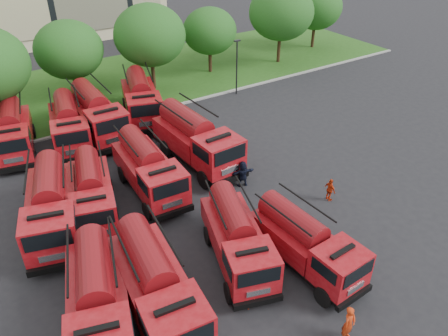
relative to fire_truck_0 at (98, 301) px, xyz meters
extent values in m
plane|color=black|center=(7.84, 1.22, -1.66)|extent=(140.00, 140.00, 0.00)
cube|color=#1E4813|center=(7.84, 27.22, -1.60)|extent=(70.00, 16.00, 0.12)
cube|color=gray|center=(7.84, 19.12, -1.59)|extent=(70.00, 0.30, 0.14)
cylinder|color=#382314|center=(6.84, 25.22, -0.44)|extent=(0.36, 0.36, 2.45)
ellipsoid|color=#1D4E16|center=(6.84, 25.22, 3.03)|extent=(5.88, 5.88, 5.00)
cylinder|color=#382314|center=(13.84, 23.72, -0.30)|extent=(0.36, 0.36, 2.73)
ellipsoid|color=#1D4E16|center=(13.84, 23.72, 3.57)|extent=(6.55, 6.55, 5.57)
cylinder|color=#382314|center=(20.84, 24.72, -0.52)|extent=(0.36, 0.36, 2.27)
ellipsoid|color=#1D4E16|center=(20.84, 24.72, 2.69)|extent=(5.46, 5.46, 4.64)
cylinder|color=#382314|center=(28.84, 23.22, -0.23)|extent=(0.36, 0.36, 2.87)
ellipsoid|color=#1D4E16|center=(28.84, 23.22, 3.83)|extent=(6.89, 6.89, 5.85)
cylinder|color=#382314|center=(35.84, 25.22, -0.40)|extent=(0.36, 0.36, 2.52)
ellipsoid|color=#1D4E16|center=(35.84, 25.22, 3.16)|extent=(6.05, 6.05, 5.14)
cylinder|color=black|center=(19.84, 18.42, 0.84)|extent=(0.14, 0.14, 5.00)
cube|color=black|center=(19.84, 18.42, 3.39)|extent=(0.60, 0.25, 0.12)
cube|color=black|center=(0.00, 0.01, -1.00)|extent=(4.21, 7.45, 0.30)
cube|color=maroon|center=(0.31, 1.08, -0.19)|extent=(3.68, 5.16, 1.31)
cylinder|color=#650B10|center=(0.31, 1.08, 0.88)|extent=(2.64, 4.50, 1.52)
cylinder|color=black|center=(-0.60, 2.08, -1.10)|extent=(0.65, 1.17, 1.11)
cylinder|color=black|center=(1.63, 1.43, -1.10)|extent=(0.65, 1.17, 1.11)
cube|color=black|center=(2.42, -0.56, -0.99)|extent=(3.15, 7.42, 0.31)
cube|color=maroon|center=(2.15, -3.01, 0.16)|extent=(2.75, 2.53, 2.01)
cube|color=maroon|center=(2.55, 0.57, -0.17)|extent=(3.03, 4.98, 1.34)
cylinder|color=#650B10|center=(2.55, 0.57, 0.92)|extent=(2.01, 4.46, 1.54)
cylinder|color=black|center=(1.45, 1.42, -1.09)|extent=(0.48, 1.16, 1.13)
cylinder|color=black|center=(3.80, 1.15, -1.09)|extent=(0.48, 1.16, 1.13)
cube|color=black|center=(7.25, 0.17, -1.05)|extent=(4.07, 6.93, 0.28)
cube|color=black|center=(6.23, -3.01, -1.10)|extent=(2.31, 0.94, 0.33)
cube|color=maroon|center=(6.56, -1.98, 0.01)|extent=(2.83, 2.67, 1.83)
cube|color=black|center=(6.24, -2.98, 0.43)|extent=(1.89, 0.65, 0.80)
cube|color=maroon|center=(7.57, 1.16, -0.30)|extent=(3.52, 4.82, 1.22)
cylinder|color=#650B10|center=(7.57, 1.16, 0.70)|extent=(2.55, 4.19, 1.41)
cylinder|color=black|center=(5.48, -1.83, -1.14)|extent=(0.63, 1.09, 1.03)
cylinder|color=black|center=(7.53, -2.49, -1.14)|extent=(0.63, 1.09, 1.03)
cylinder|color=black|center=(6.74, 2.11, -1.14)|extent=(0.63, 1.09, 1.03)
cylinder|color=black|center=(8.80, 1.45, -1.14)|extent=(0.63, 1.09, 1.03)
cube|color=black|center=(9.93, -1.95, -1.06)|extent=(2.39, 6.50, 0.27)
cube|color=black|center=(10.07, -5.20, -1.11)|extent=(2.30, 0.33, 0.32)
cube|color=maroon|center=(10.02, -4.15, -0.03)|extent=(2.33, 2.11, 1.79)
cube|color=black|center=(10.07, -5.18, 0.38)|extent=(1.92, 0.13, 0.78)
cube|color=maroon|center=(9.88, -0.95, -0.33)|extent=(2.43, 4.31, 1.19)
cylinder|color=#650B10|center=(9.88, -0.95, 0.64)|extent=(1.54, 3.90, 1.37)
cylinder|color=black|center=(8.98, -4.38, -1.16)|extent=(0.36, 1.02, 1.01)
cylinder|color=black|center=(11.08, -4.29, -1.16)|extent=(0.36, 1.02, 1.01)
cylinder|color=black|center=(8.80, -0.35, -1.16)|extent=(0.36, 1.02, 1.01)
cylinder|color=black|center=(10.91, -0.26, -1.16)|extent=(0.36, 1.02, 1.01)
cube|color=black|center=(0.13, 7.71, -0.98)|extent=(4.31, 7.75, 0.32)
cube|color=black|center=(-0.87, 4.11, -1.03)|extent=(2.61, 0.96, 0.37)
cube|color=maroon|center=(-0.54, 5.28, 0.21)|extent=(3.11, 2.92, 2.05)
cube|color=black|center=(-0.86, 4.14, 0.68)|extent=(2.14, 0.64, 0.90)
cube|color=maroon|center=(0.45, 8.83, -0.13)|extent=(3.79, 5.36, 1.37)
cylinder|color=#650B10|center=(0.45, 8.83, 0.99)|extent=(2.71, 4.69, 1.58)
cylinder|color=black|center=(-1.77, 5.40, -1.08)|extent=(0.67, 1.22, 1.16)
cylinder|color=black|center=(0.57, 4.75, -1.08)|extent=(0.67, 1.22, 1.16)
cylinder|color=black|center=(-0.52, 9.86, -1.08)|extent=(0.67, 1.22, 1.16)
cylinder|color=black|center=(1.81, 9.21, -1.08)|extent=(0.67, 1.22, 1.16)
cube|color=black|center=(2.45, 8.00, -1.05)|extent=(3.81, 6.96, 0.28)
cube|color=black|center=(1.58, 4.76, -1.09)|extent=(2.35, 0.84, 0.33)
cube|color=maroon|center=(1.87, 5.81, 0.02)|extent=(2.78, 2.61, 1.84)
cube|color=black|center=(1.59, 4.78, 0.44)|extent=(1.93, 0.56, 0.80)
cube|color=maroon|center=(2.72, 9.01, -0.29)|extent=(3.36, 4.80, 1.23)
cylinder|color=#650B10|center=(2.72, 9.01, 0.72)|extent=(2.40, 4.20, 1.42)
cylinder|color=black|center=(0.77, 5.91, -1.14)|extent=(0.59, 1.09, 1.04)
cylinder|color=black|center=(2.87, 5.34, -1.14)|extent=(0.59, 1.09, 1.04)
cylinder|color=black|center=(1.84, 9.93, -1.14)|extent=(0.59, 1.09, 1.04)
cylinder|color=black|center=(3.94, 9.37, -1.14)|extent=(0.59, 1.09, 1.04)
cube|color=black|center=(6.22, 8.38, -1.00)|extent=(2.77, 7.26, 0.31)
cube|color=black|center=(6.00, 4.77, -1.05)|extent=(2.56, 0.41, 0.36)
cube|color=maroon|center=(6.08, 5.94, 0.15)|extent=(2.63, 2.39, 1.99)
cube|color=black|center=(6.01, 4.80, 0.60)|extent=(2.14, 0.18, 0.87)
cube|color=maroon|center=(6.29, 9.50, -0.18)|extent=(2.77, 4.83, 1.32)
cylinder|color=#650B10|center=(6.29, 9.50, 0.90)|extent=(1.78, 4.36, 1.53)
cylinder|color=black|center=(4.89, 5.81, -1.10)|extent=(0.42, 1.14, 1.12)
cylinder|color=black|center=(7.23, 5.67, -1.10)|extent=(0.42, 1.14, 1.12)
cylinder|color=black|center=(5.17, 10.28, -1.10)|extent=(0.42, 1.14, 1.12)
cylinder|color=black|center=(7.50, 10.14, -1.10)|extent=(0.42, 1.14, 1.12)
cube|color=black|center=(10.46, 9.74, -0.93)|extent=(2.93, 7.94, 0.34)
cube|color=black|center=(10.64, 5.78, -0.99)|extent=(2.81, 0.41, 0.39)
cube|color=maroon|center=(10.58, 7.06, 0.33)|extent=(2.85, 2.58, 2.18)
cube|color=black|center=(10.64, 5.81, 0.83)|extent=(2.35, 0.16, 0.95)
cube|color=maroon|center=(10.40, 10.97, -0.04)|extent=(2.97, 5.27, 1.45)
cylinder|color=#650B10|center=(10.40, 10.97, 1.15)|extent=(1.89, 4.77, 1.68)
cylinder|color=black|center=(9.31, 6.78, -1.04)|extent=(0.45, 1.25, 1.23)
cylinder|color=black|center=(11.88, 6.90, -1.04)|extent=(0.45, 1.25, 1.23)
cylinder|color=black|center=(9.08, 11.70, -1.04)|extent=(0.45, 1.25, 1.23)
cylinder|color=black|center=(11.65, 11.81, -1.04)|extent=(0.45, 1.25, 1.23)
cube|color=black|center=(0.15, 18.34, -1.00)|extent=(3.68, 7.40, 0.30)
cube|color=black|center=(-0.56, 14.82, -1.05)|extent=(2.53, 0.75, 0.35)
cube|color=maroon|center=(-0.33, 15.96, 0.14)|extent=(2.87, 2.67, 1.97)
cube|color=black|center=(-0.55, 14.85, 0.59)|extent=(2.09, 0.47, 0.86)
cube|color=maroon|center=(0.37, 19.43, -0.19)|extent=(3.35, 5.05, 1.32)
cylinder|color=#650B10|center=(0.37, 19.43, 0.88)|extent=(2.33, 4.47, 1.52)
cylinder|color=black|center=(0.77, 15.53, -1.10)|extent=(0.57, 1.16, 1.11)
cylinder|color=black|center=(-0.63, 20.36, -1.10)|extent=(0.57, 1.16, 1.11)
cylinder|color=black|center=(1.65, 19.90, -1.10)|extent=(0.57, 1.16, 1.11)
cube|color=black|center=(3.90, 17.25, -1.00)|extent=(3.71, 7.43, 0.30)
cube|color=black|center=(3.18, 13.72, -1.05)|extent=(2.54, 0.76, 0.36)
cube|color=maroon|center=(3.41, 14.86, 0.14)|extent=(2.88, 2.68, 1.98)
cube|color=black|center=(3.18, 13.75, 0.60)|extent=(2.10, 0.48, 0.86)
cube|color=maroon|center=(4.12, 18.34, -0.19)|extent=(3.37, 5.07, 1.32)
cylinder|color=#650B10|center=(4.12, 18.34, 0.89)|extent=(2.34, 4.48, 1.52)
cylinder|color=black|center=(2.23, 14.90, -1.10)|extent=(0.57, 1.16, 1.12)
cylinder|color=black|center=(4.51, 14.43, -1.10)|extent=(0.57, 1.16, 1.12)
cylinder|color=black|center=(3.12, 19.27, -1.10)|extent=(0.57, 1.16, 1.12)
cylinder|color=black|center=(5.41, 18.81, -1.10)|extent=(0.57, 1.16, 1.12)
cube|color=black|center=(6.14, 17.52, -0.94)|extent=(2.70, 7.77, 0.33)
cube|color=black|center=(6.05, 13.61, -1.00)|extent=(2.76, 0.33, 0.39)
cube|color=maroon|center=(6.08, 14.88, 0.30)|extent=(2.75, 2.48, 2.15)
cube|color=black|center=(6.05, 13.64, 0.79)|extent=(2.32, 0.10, 0.94)
cube|color=maroon|center=(6.16, 18.74, -0.06)|extent=(2.81, 5.13, 1.43)
cylinder|color=#650B10|center=(6.16, 18.74, 1.11)|extent=(1.75, 4.67, 1.65)
cylinder|color=black|center=(4.81, 14.68, -1.05)|extent=(0.41, 1.22, 1.21)
cylinder|color=black|center=(7.34, 14.63, -1.05)|extent=(0.41, 1.22, 1.21)
cylinder|color=black|center=(4.91, 19.54, -1.05)|extent=(0.41, 1.22, 1.21)
cylinder|color=black|center=(7.45, 19.48, -1.05)|extent=(0.41, 1.22, 1.21)
cube|color=black|center=(10.23, 18.40, -0.96)|extent=(4.60, 7.93, 0.32)
cube|color=black|center=(9.09, 14.75, -1.01)|extent=(2.65, 1.06, 0.38)
cube|color=maroon|center=(9.46, 15.93, 0.25)|extent=(3.22, 3.05, 2.10)
cube|color=black|center=(9.10, 14.78, 0.74)|extent=(2.18, 0.72, 0.92)
cube|color=maroon|center=(10.58, 19.53, -0.10)|extent=(3.99, 5.51, 1.40)
cylinder|color=#650B10|center=(10.58, 19.53, 1.05)|extent=(2.89, 4.80, 1.62)
cylinder|color=black|center=(8.21, 16.09, -1.07)|extent=(0.71, 1.24, 1.18)
cylinder|color=black|center=(10.58, 15.36, -1.07)|extent=(0.71, 1.24, 1.18)
cylinder|color=black|center=(9.62, 20.62, -1.07)|extent=(0.71, 1.24, 1.18)
cylinder|color=black|center=(11.98, 19.88, -1.07)|extent=(0.71, 1.24, 1.18)
imported|color=#B32D0D|center=(6.21, -2.67, -1.66)|extent=(0.77, 0.50, 1.49)
imported|color=#B32D0D|center=(15.05, 1.36, -1.66)|extent=(0.57, 0.93, 1.53)
imported|color=black|center=(9.80, -0.25, -1.66)|extent=(1.32, 1.01, 1.81)
imported|color=black|center=(0.37, 2.37, -1.66)|extent=(0.89, 0.76, 1.55)
imported|color=black|center=(11.49, 5.61, -1.66)|extent=(1.78, 1.08, 1.79)
camera|label=1|loc=(-2.41, -13.37, 14.60)|focal=35.00mm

